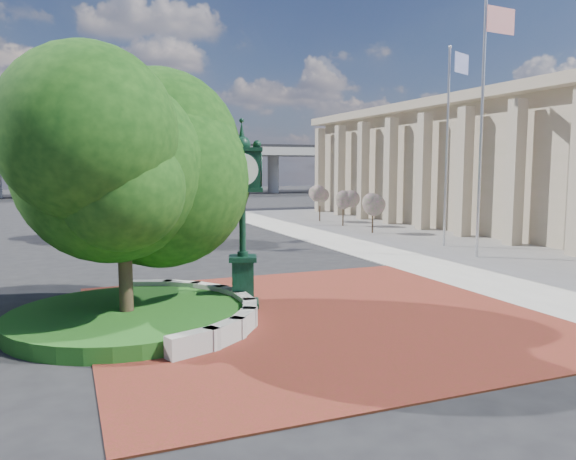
{
  "coord_description": "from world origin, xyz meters",
  "views": [
    {
      "loc": [
        -6.4,
        -14.86,
        4.13
      ],
      "look_at": [
        0.14,
        1.5,
        2.15
      ],
      "focal_mm": 35.0,
      "sensor_mm": 36.0,
      "label": 1
    }
  ],
  "objects_px": {
    "flagpole_b": "(447,145)",
    "flagpole_a": "(481,127)",
    "parked_car": "(187,204)",
    "post_clock": "(242,207)",
    "street_lamp_far": "(110,153)",
    "street_lamp_near": "(170,157)"
  },
  "relations": [
    {
      "from": "flagpole_b",
      "to": "flagpole_a",
      "type": "bearing_deg",
      "value": -103.37
    },
    {
      "from": "parked_car",
      "to": "post_clock",
      "type": "bearing_deg",
      "value": -111.02
    },
    {
      "from": "flagpole_a",
      "to": "street_lamp_far",
      "type": "distance_m",
      "value": 37.0
    },
    {
      "from": "flagpole_a",
      "to": "flagpole_b",
      "type": "relative_size",
      "value": 1.13
    },
    {
      "from": "parked_car",
      "to": "street_lamp_far",
      "type": "distance_m",
      "value": 9.1
    },
    {
      "from": "parked_car",
      "to": "street_lamp_far",
      "type": "xyz_separation_m",
      "value": [
        -6.07,
        4.97,
        4.6
      ]
    },
    {
      "from": "flagpole_a",
      "to": "street_lamp_far",
      "type": "bearing_deg",
      "value": 111.03
    },
    {
      "from": "parked_car",
      "to": "flagpole_a",
      "type": "relative_size",
      "value": 0.41
    },
    {
      "from": "post_clock",
      "to": "street_lamp_near",
      "type": "distance_m",
      "value": 26.92
    },
    {
      "from": "parked_car",
      "to": "street_lamp_far",
      "type": "bearing_deg",
      "value": 128.64
    },
    {
      "from": "flagpole_b",
      "to": "street_lamp_near",
      "type": "height_order",
      "value": "flagpole_b"
    },
    {
      "from": "flagpole_a",
      "to": "post_clock",
      "type": "bearing_deg",
      "value": -159.45
    },
    {
      "from": "post_clock",
      "to": "flagpole_b",
      "type": "distance_m",
      "value": 15.9
    },
    {
      "from": "flagpole_b",
      "to": "street_lamp_near",
      "type": "relative_size",
      "value": 1.24
    },
    {
      "from": "post_clock",
      "to": "flagpole_a",
      "type": "relative_size",
      "value": 0.47
    },
    {
      "from": "parked_car",
      "to": "flagpole_a",
      "type": "distance_m",
      "value": 30.86
    },
    {
      "from": "parked_car",
      "to": "street_lamp_near",
      "type": "xyz_separation_m",
      "value": [
        -2.74,
        -7.57,
        4.03
      ]
    },
    {
      "from": "flagpole_b",
      "to": "parked_car",
      "type": "bearing_deg",
      "value": 107.1
    },
    {
      "from": "street_lamp_far",
      "to": "post_clock",
      "type": "bearing_deg",
      "value": -89.04
    },
    {
      "from": "post_clock",
      "to": "parked_car",
      "type": "relative_size",
      "value": 1.15
    },
    {
      "from": "post_clock",
      "to": "street_lamp_far",
      "type": "xyz_separation_m",
      "value": [
        -0.66,
        39.27,
        2.42
      ]
    },
    {
      "from": "post_clock",
      "to": "flagpole_a",
      "type": "xyz_separation_m",
      "value": [
        12.62,
        4.73,
        2.93
      ]
    }
  ]
}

